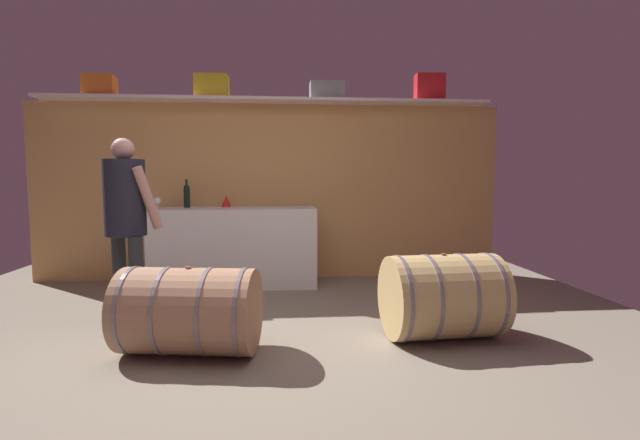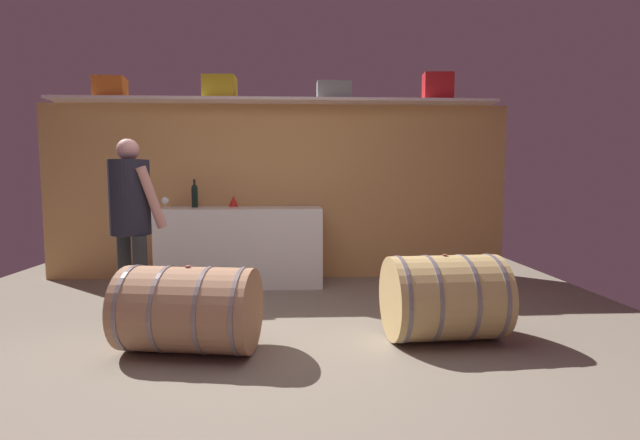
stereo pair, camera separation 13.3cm
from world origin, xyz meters
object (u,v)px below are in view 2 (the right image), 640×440
(toolcase_grey, at_px, (334,91))
(work_cabinet, at_px, (242,246))
(toolcase_yellow, at_px, (220,88))
(red_funnel, at_px, (234,201))
(wine_bottle_dark, at_px, (195,195))
(winemaker_pouring, at_px, (131,211))
(wine_barrel_near, at_px, (189,309))
(wine_glass, at_px, (165,201))
(toolcase_orange, at_px, (110,88))
(toolcase_red, at_px, (438,87))
(wine_barrel_far, at_px, (444,297))

(toolcase_grey, relative_size, work_cabinet, 0.22)
(toolcase_yellow, bearing_deg, red_funnel, -0.66)
(toolcase_grey, relative_size, wine_bottle_dark, 1.23)
(toolcase_grey, bearing_deg, wine_bottle_dark, -177.33)
(toolcase_yellow, bearing_deg, winemaker_pouring, -103.68)
(toolcase_yellow, bearing_deg, wine_barrel_near, -83.27)
(toolcase_yellow, distance_m, wine_bottle_dark, 1.25)
(wine_glass, distance_m, red_funnel, 0.78)
(toolcase_yellow, bearing_deg, work_cabinet, -37.83)
(toolcase_yellow, bearing_deg, wine_glass, -137.57)
(toolcase_orange, relative_size, wine_bottle_dark, 1.04)
(toolcase_red, height_order, red_funnel, toolcase_red)
(toolcase_orange, height_order, wine_glass, toolcase_orange)
(wine_barrel_near, xyz_separation_m, winemaker_pouring, (-0.61, 0.67, 0.63))
(toolcase_yellow, relative_size, toolcase_grey, 0.91)
(wine_barrel_far, bearing_deg, toolcase_red, 71.15)
(wine_glass, xyz_separation_m, wine_barrel_far, (2.48, -1.64, -0.64))
(toolcase_yellow, height_order, wine_bottle_dark, toolcase_yellow)
(wine_barrel_near, bearing_deg, toolcase_orange, 129.90)
(wine_glass, bearing_deg, red_funnel, 32.50)
(wine_barrel_near, relative_size, winemaker_pouring, 0.65)
(red_funnel, distance_m, wine_barrel_near, 2.31)
(toolcase_grey, bearing_deg, toolcase_red, -1.76)
(toolcase_yellow, height_order, wine_glass, toolcase_yellow)
(toolcase_yellow, relative_size, wine_glass, 2.69)
(toolcase_yellow, relative_size, red_funnel, 2.78)
(toolcase_yellow, height_order, wine_barrel_near, toolcase_yellow)
(wine_barrel_far, bearing_deg, wine_barrel_near, -179.33)
(wine_barrel_far, bearing_deg, toolcase_yellow, 129.08)
(work_cabinet, bearing_deg, toolcase_grey, 11.69)
(wine_barrel_far, bearing_deg, toolcase_grey, 103.45)
(toolcase_orange, height_order, toolcase_red, toolcase_red)
(wine_bottle_dark, bearing_deg, work_cabinet, -10.04)
(wine_barrel_near, bearing_deg, work_cabinet, 95.49)
(toolcase_orange, height_order, work_cabinet, toolcase_orange)
(toolcase_grey, bearing_deg, toolcase_orange, 178.24)
(wine_barrel_near, xyz_separation_m, wine_barrel_far, (1.82, 0.16, 0.02))
(toolcase_grey, relative_size, red_funnel, 3.04)
(work_cabinet, bearing_deg, wine_barrel_near, -93.14)
(toolcase_orange, height_order, wine_barrel_far, toolcase_orange)
(toolcase_red, relative_size, wine_barrel_far, 0.38)
(toolcase_grey, bearing_deg, winemaker_pouring, -140.35)
(wine_bottle_dark, distance_m, winemaker_pouring, 1.45)
(toolcase_grey, distance_m, red_funnel, 1.71)
(toolcase_red, bearing_deg, red_funnel, -176.89)
(toolcase_red, relative_size, wine_glass, 2.51)
(toolcase_orange, distance_m, wine_barrel_far, 4.23)
(toolcase_grey, height_order, work_cabinet, toolcase_grey)
(toolcase_orange, bearing_deg, wine_glass, -35.61)
(toolcase_yellow, relative_size, wine_barrel_far, 0.41)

